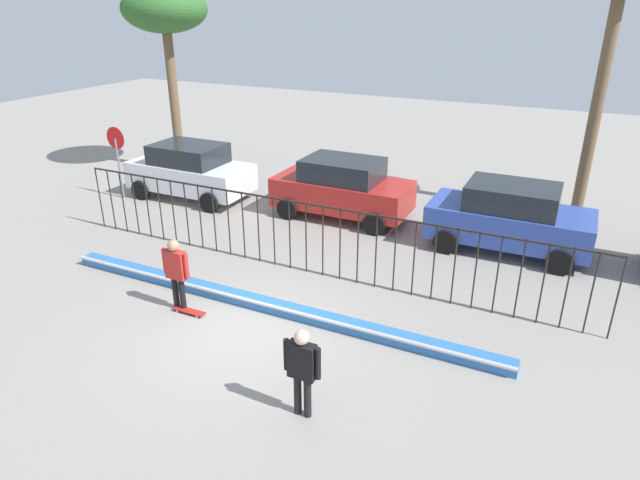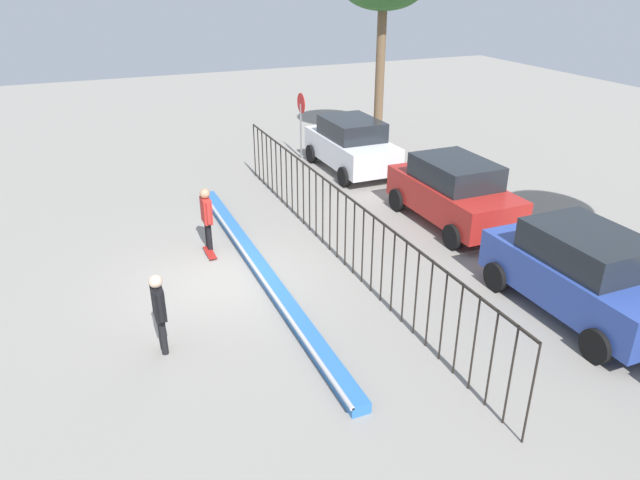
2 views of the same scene
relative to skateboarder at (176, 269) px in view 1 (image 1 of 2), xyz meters
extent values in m
plane|color=gray|center=(1.71, -0.11, -1.02)|extent=(60.00, 60.00, 0.00)
cube|color=#2D6BB7|center=(1.71, 0.86, -0.91)|extent=(11.00, 0.36, 0.22)
cylinder|color=#B2B2B7|center=(1.71, 0.68, -0.80)|extent=(11.00, 0.09, 0.09)
cylinder|color=black|center=(-5.29, 2.91, -0.09)|extent=(0.04, 0.04, 1.88)
cylinder|color=black|center=(-4.82, 2.91, -0.09)|extent=(0.04, 0.04, 1.88)
cylinder|color=black|center=(-4.36, 2.91, -0.09)|extent=(0.04, 0.04, 1.88)
cylinder|color=black|center=(-3.89, 2.91, -0.09)|extent=(0.04, 0.04, 1.88)
cylinder|color=black|center=(-3.42, 2.91, -0.09)|extent=(0.04, 0.04, 1.88)
cylinder|color=black|center=(-2.96, 2.91, -0.09)|extent=(0.04, 0.04, 1.88)
cylinder|color=black|center=(-2.49, 2.91, -0.09)|extent=(0.04, 0.04, 1.88)
cylinder|color=black|center=(-2.02, 2.91, -0.09)|extent=(0.04, 0.04, 1.88)
cylinder|color=black|center=(-1.56, 2.91, -0.09)|extent=(0.04, 0.04, 1.88)
cylinder|color=black|center=(-1.09, 2.91, -0.09)|extent=(0.04, 0.04, 1.88)
cylinder|color=black|center=(-0.62, 2.91, -0.09)|extent=(0.04, 0.04, 1.88)
cylinder|color=black|center=(-0.16, 2.91, -0.09)|extent=(0.04, 0.04, 1.88)
cylinder|color=black|center=(0.31, 2.91, -0.09)|extent=(0.04, 0.04, 1.88)
cylinder|color=black|center=(0.78, 2.91, -0.09)|extent=(0.04, 0.04, 1.88)
cylinder|color=black|center=(1.24, 2.91, -0.09)|extent=(0.04, 0.04, 1.88)
cylinder|color=black|center=(1.71, 2.91, -0.09)|extent=(0.04, 0.04, 1.88)
cylinder|color=black|center=(2.18, 2.91, -0.09)|extent=(0.04, 0.04, 1.88)
cylinder|color=black|center=(2.64, 2.91, -0.09)|extent=(0.04, 0.04, 1.88)
cylinder|color=black|center=(3.11, 2.91, -0.09)|extent=(0.04, 0.04, 1.88)
cylinder|color=black|center=(3.58, 2.91, -0.09)|extent=(0.04, 0.04, 1.88)
cylinder|color=black|center=(4.04, 2.91, -0.09)|extent=(0.04, 0.04, 1.88)
cylinder|color=black|center=(4.51, 2.91, -0.09)|extent=(0.04, 0.04, 1.88)
cylinder|color=black|center=(4.98, 2.91, -0.09)|extent=(0.04, 0.04, 1.88)
cylinder|color=black|center=(5.44, 2.91, -0.09)|extent=(0.04, 0.04, 1.88)
cylinder|color=black|center=(5.91, 2.91, -0.09)|extent=(0.04, 0.04, 1.88)
cylinder|color=black|center=(6.38, 2.91, -0.09)|extent=(0.04, 0.04, 1.88)
cylinder|color=black|center=(6.84, 2.91, -0.09)|extent=(0.04, 0.04, 1.88)
cylinder|color=black|center=(7.31, 2.91, -0.09)|extent=(0.04, 0.04, 1.88)
cylinder|color=black|center=(7.78, 2.91, -0.09)|extent=(0.04, 0.04, 1.88)
cylinder|color=black|center=(8.24, 2.91, -0.09)|extent=(0.04, 0.04, 1.88)
cylinder|color=black|center=(8.71, 2.91, -0.09)|extent=(0.04, 0.04, 1.88)
cube|color=black|center=(1.71, 2.91, 0.83)|extent=(14.00, 0.04, 0.04)
cylinder|color=black|center=(-0.09, 0.00, -0.63)|extent=(0.13, 0.13, 0.79)
cylinder|color=black|center=(0.09, 0.00, -0.63)|extent=(0.13, 0.13, 0.79)
cube|color=#B22823|center=(0.00, 0.00, 0.10)|extent=(0.48, 0.21, 0.66)
sphere|color=#A87A5B|center=(0.00, 0.00, 0.55)|extent=(0.26, 0.26, 0.26)
cylinder|color=#B22823|center=(-0.29, 0.00, 0.13)|extent=(0.10, 0.10, 0.59)
cylinder|color=#B22823|center=(0.29, 0.00, 0.13)|extent=(0.10, 0.10, 0.59)
cube|color=#A51E19|center=(0.29, -0.06, -0.96)|extent=(0.80, 0.20, 0.02)
cylinder|color=silver|center=(0.56, 0.01, -1.00)|extent=(0.05, 0.03, 0.05)
cylinder|color=silver|center=(0.56, -0.14, -1.00)|extent=(0.05, 0.03, 0.05)
cylinder|color=silver|center=(0.02, 0.01, -1.00)|extent=(0.05, 0.03, 0.05)
cylinder|color=silver|center=(0.02, -0.14, -1.00)|extent=(0.05, 0.03, 0.05)
cylinder|color=black|center=(3.99, -1.84, -0.64)|extent=(0.13, 0.13, 0.77)
cylinder|color=black|center=(4.17, -1.84, -0.64)|extent=(0.13, 0.13, 0.77)
cube|color=black|center=(4.08, -1.84, 0.07)|extent=(0.47, 0.20, 0.64)
sphere|color=beige|center=(4.08, -1.84, 0.51)|extent=(0.25, 0.25, 0.25)
cylinder|color=black|center=(3.79, -1.84, 0.10)|extent=(0.10, 0.10, 0.57)
cylinder|color=black|center=(4.37, -1.84, 0.10)|extent=(0.10, 0.10, 0.57)
cube|color=silver|center=(-4.56, 6.31, -0.23)|extent=(4.30, 1.90, 0.90)
cube|color=#1E2328|center=(-4.56, 6.31, 0.55)|extent=(2.37, 1.71, 0.66)
cylinder|color=black|center=(-3.10, 7.26, -0.68)|extent=(0.68, 0.22, 0.68)
cylinder|color=black|center=(-3.10, 5.36, -0.68)|extent=(0.68, 0.22, 0.68)
cylinder|color=black|center=(-6.02, 7.26, -0.68)|extent=(0.68, 0.22, 0.68)
cylinder|color=black|center=(-6.02, 5.36, -0.68)|extent=(0.68, 0.22, 0.68)
cube|color=#B2231E|center=(0.96, 6.87, -0.23)|extent=(4.30, 1.90, 0.90)
cube|color=#1E2328|center=(0.96, 6.87, 0.55)|extent=(2.37, 1.71, 0.66)
cylinder|color=black|center=(2.42, 7.82, -0.68)|extent=(0.68, 0.22, 0.68)
cylinder|color=black|center=(2.42, 5.92, -0.68)|extent=(0.68, 0.22, 0.68)
cylinder|color=black|center=(-0.50, 7.82, -0.68)|extent=(0.68, 0.22, 0.68)
cylinder|color=black|center=(-0.50, 5.92, -0.68)|extent=(0.68, 0.22, 0.68)
cube|color=#2D479E|center=(6.10, 6.52, -0.23)|extent=(4.30, 1.90, 0.90)
cube|color=#1E2328|center=(6.10, 6.52, 0.55)|extent=(2.37, 1.71, 0.66)
cylinder|color=black|center=(7.56, 7.47, -0.68)|extent=(0.68, 0.22, 0.68)
cylinder|color=black|center=(7.56, 5.57, -0.68)|extent=(0.68, 0.22, 0.68)
cylinder|color=black|center=(4.64, 7.47, -0.68)|extent=(0.68, 0.22, 0.68)
cylinder|color=black|center=(4.64, 5.57, -0.68)|extent=(0.68, 0.22, 0.68)
cylinder|color=slate|center=(-6.72, 5.21, 0.03)|extent=(0.07, 0.07, 2.10)
cylinder|color=red|center=(-6.72, 5.23, 1.10)|extent=(0.76, 0.02, 0.76)
cylinder|color=brown|center=(7.74, 10.12, 2.24)|extent=(0.36, 0.36, 6.53)
cylinder|color=brown|center=(-6.94, 8.66, 1.60)|extent=(0.36, 0.36, 5.26)
ellipsoid|color=#2D6028|center=(-6.94, 8.66, 5.08)|extent=(3.09, 3.09, 1.70)
camera|label=1|loc=(7.54, -8.33, 5.43)|focal=30.91mm
camera|label=2|loc=(13.90, -2.73, 5.73)|focal=32.87mm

